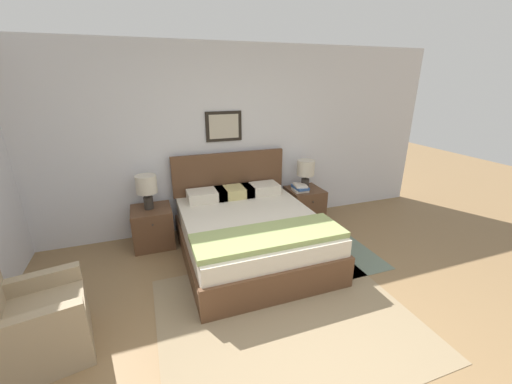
{
  "coord_description": "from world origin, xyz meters",
  "views": [
    {
      "loc": [
        -0.9,
        -1.48,
        2.14
      ],
      "look_at": [
        0.2,
        1.57,
        0.96
      ],
      "focal_mm": 22.0,
      "sensor_mm": 36.0,
      "label": 1
    }
  ],
  "objects_px": {
    "bed": "(250,233)",
    "table_lamp_near_window": "(147,187)",
    "table_lamp_by_door": "(306,170)",
    "nightstand_by_door": "(304,205)",
    "armchair": "(34,324)",
    "nightstand_near_window": "(153,227)"
  },
  "relations": [
    {
      "from": "table_lamp_near_window",
      "to": "table_lamp_by_door",
      "type": "bearing_deg",
      "value": 0.0
    },
    {
      "from": "armchair",
      "to": "nightstand_by_door",
      "type": "xyz_separation_m",
      "value": [
        3.25,
        1.6,
        -0.05
      ]
    },
    {
      "from": "bed",
      "to": "table_lamp_near_window",
      "type": "height_order",
      "value": "bed"
    },
    {
      "from": "armchair",
      "to": "table_lamp_by_door",
      "type": "xyz_separation_m",
      "value": [
        3.25,
        1.61,
        0.52
      ]
    },
    {
      "from": "nightstand_by_door",
      "to": "table_lamp_near_window",
      "type": "bearing_deg",
      "value": 179.59
    },
    {
      "from": "armchair",
      "to": "bed",
      "type": "bearing_deg",
      "value": 102.58
    },
    {
      "from": "nightstand_by_door",
      "to": "bed",
      "type": "bearing_deg",
      "value": -148.54
    },
    {
      "from": "armchair",
      "to": "nightstand_near_window",
      "type": "xyz_separation_m",
      "value": [
        0.97,
        1.6,
        -0.05
      ]
    },
    {
      "from": "table_lamp_near_window",
      "to": "nightstand_near_window",
      "type": "bearing_deg",
      "value": -44.72
    },
    {
      "from": "bed",
      "to": "table_lamp_by_door",
      "type": "relative_size",
      "value": 4.3
    },
    {
      "from": "nightstand_by_door",
      "to": "nightstand_near_window",
      "type": "bearing_deg",
      "value": 180.0
    },
    {
      "from": "armchair",
      "to": "nightstand_by_door",
      "type": "bearing_deg",
      "value": 105.67
    },
    {
      "from": "armchair",
      "to": "nightstand_by_door",
      "type": "height_order",
      "value": "armchair"
    },
    {
      "from": "nightstand_by_door",
      "to": "armchair",
      "type": "bearing_deg",
      "value": -153.82
    },
    {
      "from": "armchair",
      "to": "table_lamp_by_door",
      "type": "height_order",
      "value": "table_lamp_by_door"
    },
    {
      "from": "bed",
      "to": "armchair",
      "type": "xyz_separation_m",
      "value": [
        -2.11,
        -0.9,
        0.0
      ]
    },
    {
      "from": "bed",
      "to": "nightstand_by_door",
      "type": "xyz_separation_m",
      "value": [
        1.14,
        0.7,
        -0.05
      ]
    },
    {
      "from": "bed",
      "to": "nightstand_near_window",
      "type": "height_order",
      "value": "bed"
    },
    {
      "from": "armchair",
      "to": "table_lamp_near_window",
      "type": "distance_m",
      "value": 1.94
    },
    {
      "from": "table_lamp_near_window",
      "to": "nightstand_by_door",
      "type": "bearing_deg",
      "value": -0.41
    },
    {
      "from": "bed",
      "to": "nightstand_by_door",
      "type": "height_order",
      "value": "bed"
    },
    {
      "from": "table_lamp_near_window",
      "to": "table_lamp_by_door",
      "type": "relative_size",
      "value": 1.0
    }
  ]
}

